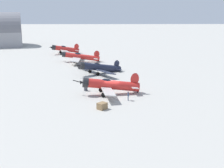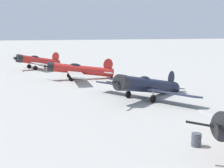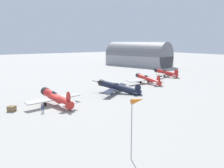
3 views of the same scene
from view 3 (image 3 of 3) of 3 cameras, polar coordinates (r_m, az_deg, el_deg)
The scene contains 10 objects.
ground_plane at distance 46.80m, azimuth -13.16°, elevation -5.31°, with size 400.00×400.00×0.00m, color #A8A59E.
airplane_foreground at distance 46.80m, azimuth -13.56°, elevation -3.19°, with size 11.62×11.57×3.67m.
airplane_mid_apron at distance 56.72m, azimuth 1.53°, elevation -0.86°, with size 11.68×10.86×3.61m.
airplane_far_line at distance 70.40m, azimuth 8.59°, elevation 1.26°, with size 13.51×11.47×3.13m.
airplane_outer_stand at distance 84.56m, azimuth 12.87°, elevation 2.69°, with size 10.16×8.74×3.15m.
ground_crew_mechanic at distance 43.03m, azimuth -16.56°, elevation -5.54°, with size 0.61×0.23×1.56m.
equipment_crate at distance 45.97m, azimuth -23.25°, elevation -5.54°, with size 1.69×1.68×0.98m.
fuel_drum at distance 51.70m, azimuth -12.81°, elevation -3.30°, with size 0.68×0.68×0.89m.
windsock_mast at distance 24.58m, azimuth 6.16°, elevation -4.74°, with size 1.83×0.75×6.63m.
distant_hangar at distance 120.98m, azimuth 6.41°, elevation 6.57°, with size 21.69×34.72×13.89m.
Camera 3 is at (-16.35, -42.06, 12.38)m, focal length 37.53 mm.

